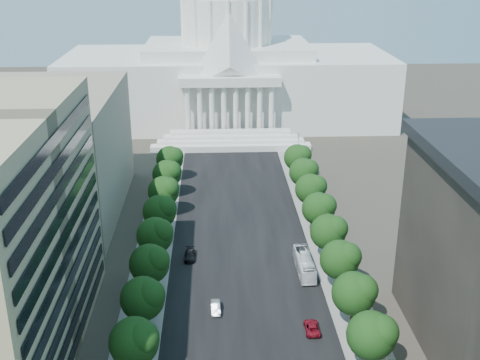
{
  "coord_description": "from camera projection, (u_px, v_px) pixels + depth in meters",
  "views": [
    {
      "loc": [
        -5.5,
        -40.11,
        61.26
      ],
      "look_at": [
        -0.34,
        73.59,
        17.49
      ],
      "focal_mm": 45.0,
      "sensor_mm": 36.0,
      "label": 1
    }
  ],
  "objects": [
    {
      "name": "city_bus",
      "position": [
        304.0,
        264.0,
        121.62
      ],
      "size": [
        3.13,
        12.6,
        3.5
      ],
      "primitive_type": "imported",
      "rotation": [
        0.0,
        0.0,
        0.02
      ],
      "color": "white",
      "rests_on": "ground"
    },
    {
      "name": "tree_l_g",
      "position": [
        161.0,
        211.0,
        134.7
      ],
      "size": [
        7.79,
        7.6,
        9.97
      ],
      "color": "#33261C",
      "rests_on": "ground"
    },
    {
      "name": "tree_r_h",
      "position": [
        312.0,
        188.0,
        147.41
      ],
      "size": [
        7.79,
        7.6,
        9.97
      ],
      "color": "#33261C",
      "rests_on": "ground"
    },
    {
      "name": "tree_l_f",
      "position": [
        156.0,
        235.0,
        123.51
      ],
      "size": [
        7.79,
        7.6,
        9.97
      ],
      "color": "#33261C",
      "rests_on": "ground"
    },
    {
      "name": "tree_r_e",
      "position": [
        342.0,
        259.0,
        113.85
      ],
      "size": [
        7.79,
        7.6,
        9.97
      ],
      "color": "#33261C",
      "rests_on": "ground"
    },
    {
      "name": "tree_l_h",
      "position": [
        165.0,
        191.0,
        145.89
      ],
      "size": [
        7.79,
        7.6,
        9.97
      ],
      "color": "#33261C",
      "rests_on": "ground"
    },
    {
      "name": "tree_r_i",
      "position": [
        305.0,
        171.0,
        158.6
      ],
      "size": [
        7.79,
        7.6,
        9.97
      ],
      "color": "#33261C",
      "rests_on": "ground"
    },
    {
      "name": "streetlight_e",
      "position": [
        309.0,
        171.0,
        160.94
      ],
      "size": [
        2.61,
        0.44,
        9.0
      ],
      "color": "gray",
      "rests_on": "ground"
    },
    {
      "name": "car_dark_b",
      "position": [
        190.0,
        255.0,
        127.03
      ],
      "size": [
        2.33,
        5.49,
        1.58
      ],
      "primitive_type": "imported",
      "rotation": [
        0.0,
        0.0,
        -0.02
      ],
      "color": "black",
      "rests_on": "ground"
    },
    {
      "name": "tree_r_c",
      "position": [
        374.0,
        334.0,
        91.47
      ],
      "size": [
        7.79,
        7.6,
        9.97
      ],
      "color": "#33261C",
      "rests_on": "ground"
    },
    {
      "name": "streetlight_d",
      "position": [
        326.0,
        208.0,
        137.63
      ],
      "size": [
        2.61,
        0.44,
        9.0
      ],
      "color": "gray",
      "rests_on": "ground"
    },
    {
      "name": "tree_l_c",
      "position": [
        136.0,
        341.0,
        89.95
      ],
      "size": [
        7.79,
        7.6,
        9.97
      ],
      "color": "#33261C",
      "rests_on": "ground"
    },
    {
      "name": "car_silver",
      "position": [
        216.0,
        308.0,
        108.54
      ],
      "size": [
        1.79,
        4.76,
        1.55
      ],
      "primitive_type": "imported",
      "rotation": [
        0.0,
        0.0,
        0.03
      ],
      "color": "#A9AAB1",
      "rests_on": "ground"
    },
    {
      "name": "sidewalk_right",
      "position": [
        317.0,
        222.0,
        144.34
      ],
      "size": [
        8.0,
        260.0,
        0.02
      ],
      "primitive_type": "cube",
      "color": "gray",
      "rests_on": "ground"
    },
    {
      "name": "tree_l_j",
      "position": [
        171.0,
        159.0,
        168.27
      ],
      "size": [
        7.79,
        7.6,
        9.97
      ],
      "color": "#33261C",
      "rests_on": "ground"
    },
    {
      "name": "tree_r_f",
      "position": [
        330.0,
        231.0,
        125.04
      ],
      "size": [
        7.79,
        7.6,
        9.97
      ],
      "color": "#33261C",
      "rests_on": "ground"
    },
    {
      "name": "tree_r_g",
      "position": [
        320.0,
        208.0,
        136.23
      ],
      "size": [
        7.79,
        7.6,
        9.97
      ],
      "color": "#33261C",
      "rests_on": "ground"
    },
    {
      "name": "tree_r_j",
      "position": [
        299.0,
        157.0,
        169.79
      ],
      "size": [
        7.79,
        7.6,
        9.97
      ],
      "color": "#33261C",
      "rests_on": "ground"
    },
    {
      "name": "office_block_left_far",
      "position": [
        39.0,
        154.0,
        145.45
      ],
      "size": [
        38.0,
        52.0,
        30.0
      ],
      "primitive_type": "cube",
      "color": "gray",
      "rests_on": "ground"
    },
    {
      "name": "streetlight_f",
      "position": [
        297.0,
        143.0,
        184.25
      ],
      "size": [
        2.61,
        0.44,
        9.0
      ],
      "color": "gray",
      "rests_on": "ground"
    },
    {
      "name": "streetlight_c",
      "position": [
        349.0,
        261.0,
        114.32
      ],
      "size": [
        2.61,
        0.44,
        9.0
      ],
      "color": "gray",
      "rests_on": "ground"
    },
    {
      "name": "tree_l_e",
      "position": [
        151.0,
        263.0,
        112.32
      ],
      "size": [
        7.79,
        7.6,
        9.97
      ],
      "color": "#33261C",
      "rests_on": "ground"
    },
    {
      "name": "tree_l_d",
      "position": [
        144.0,
        298.0,
        101.13
      ],
      "size": [
        7.79,
        7.6,
        9.97
      ],
      "color": "#33261C",
      "rests_on": "ground"
    },
    {
      "name": "tree_l_i",
      "position": [
        168.0,
        174.0,
        157.08
      ],
      "size": [
        7.79,
        7.6,
        9.97
      ],
      "color": "#33261C",
      "rests_on": "ground"
    },
    {
      "name": "streetlight_b",
      "position": [
        385.0,
        341.0,
        91.01
      ],
      "size": [
        2.61,
        0.44,
        9.0
      ],
      "color": "gray",
      "rests_on": "ground"
    },
    {
      "name": "capitol",
      "position": [
        227.0,
        67.0,
        224.84
      ],
      "size": [
        120.0,
        56.0,
        73.0
      ],
      "color": "white",
      "rests_on": "ground"
    },
    {
      "name": "sidewalk_left",
      "position": [
        159.0,
        225.0,
        142.74
      ],
      "size": [
        8.0,
        260.0,
        0.02
      ],
      "primitive_type": "cube",
      "color": "gray",
      "rests_on": "ground"
    },
    {
      "name": "road_asphalt",
      "position": [
        238.0,
        224.0,
        143.54
      ],
      "size": [
        30.0,
        260.0,
        0.01
      ],
      "primitive_type": "cube",
      "color": "black",
      "rests_on": "ground"
    },
    {
      "name": "tree_r_d",
      "position": [
        356.0,
        292.0,
        102.66
      ],
      "size": [
        7.79,
        7.6,
        9.97
      ],
      "color": "#33261C",
      "rests_on": "ground"
    },
    {
      "name": "car_red",
      "position": [
        312.0,
        327.0,
        102.92
      ],
      "size": [
        2.48,
        5.28,
        1.46
      ],
      "primitive_type": "imported",
      "rotation": [
        0.0,
        0.0,
        3.13
      ],
      "color": "maroon",
      "rests_on": "ground"
    }
  ]
}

